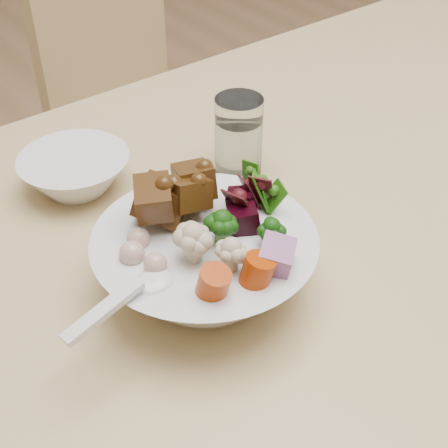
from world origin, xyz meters
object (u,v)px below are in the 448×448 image
Objects in this scene: chair_far at (146,111)px; food_bowl at (206,257)px; side_bowl at (76,173)px; water_glass at (239,139)px; dining_table at (310,236)px.

chair_far is 0.82m from food_bowl.
food_bowl is 0.24m from side_bowl.
water_glass is (-0.17, -0.56, 0.26)m from chair_far.
dining_table is 0.16m from water_glass.
food_bowl is at bearing -168.09° from dining_table.
dining_table is at bearing -38.26° from side_bowl.
side_bowl is at bearing -145.48° from chair_far.
food_bowl is at bearing -135.43° from water_glass.
food_bowl reaches higher than dining_table.
water_glass is 0.76× the size of side_bowl.
side_bowl reaches higher than dining_table.
chair_far is 5.92× the size of side_bowl.
water_glass is at bearing -24.58° from side_bowl.
dining_table is 0.69m from chair_far.
dining_table is 14.32× the size of water_glass.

